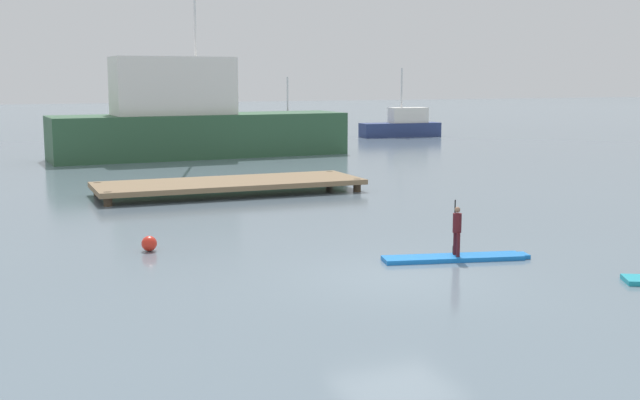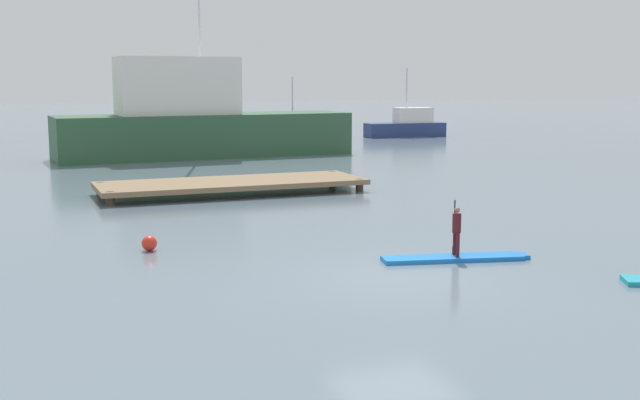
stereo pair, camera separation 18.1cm
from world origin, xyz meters
TOP-DOWN VIEW (x-y plane):
  - ground_plane at (0.00, 0.00)m, footprint 240.00×240.00m
  - paddleboard_near at (1.98, 0.92)m, footprint 3.45×1.34m
  - paddler_child_solo at (1.99, 0.93)m, footprint 0.24×0.39m
  - fishing_boat_white_large at (2.21, 27.08)m, footprint 15.54×4.32m
  - fishing_boat_green_midground at (19.28, 36.04)m, footprint 5.78×1.94m
  - trawler_grey_distant at (11.48, 37.77)m, footprint 5.55×2.03m
  - floating_dock at (0.15, 13.27)m, footprint 9.52×3.19m
  - mooring_buoy_near at (-4.35, 4.54)m, footprint 0.37×0.37m

SIDE VIEW (x-z plane):
  - ground_plane at x=0.00m, z-range 0.00..0.00m
  - paddleboard_near at x=1.98m, z-range 0.00..0.10m
  - mooring_buoy_near at x=-4.35m, z-range 0.00..0.37m
  - floating_dock at x=0.15m, z-range 0.14..0.60m
  - trawler_grey_distant at x=11.48m, z-range -1.46..2.71m
  - paddler_child_solo at x=1.99m, z-range 0.10..1.37m
  - fishing_boat_green_midground at x=19.28m, z-range -1.60..3.18m
  - fishing_boat_white_large at x=2.21m, z-range -5.60..9.26m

